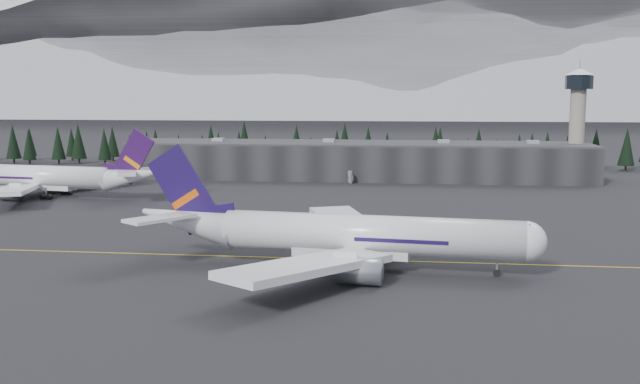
# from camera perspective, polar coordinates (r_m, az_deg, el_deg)

# --- Properties ---
(ground) EXTENTS (1400.00, 1400.00, 0.00)m
(ground) POSITION_cam_1_polar(r_m,az_deg,el_deg) (129.41, -1.10, -5.13)
(ground) COLOR black
(ground) RESTS_ON ground
(taxiline) EXTENTS (400.00, 0.40, 0.02)m
(taxiline) POSITION_cam_1_polar(r_m,az_deg,el_deg) (127.48, -1.23, -5.33)
(taxiline) COLOR gold
(taxiline) RESTS_ON ground
(terminal) EXTENTS (160.00, 30.00, 12.60)m
(terminal) POSITION_cam_1_polar(r_m,az_deg,el_deg) (251.53, 2.97, 2.57)
(terminal) COLOR black
(terminal) RESTS_ON ground
(control_tower) EXTENTS (10.00, 10.00, 37.70)m
(control_tower) POSITION_cam_1_polar(r_m,az_deg,el_deg) (259.25, 19.92, 6.06)
(control_tower) COLOR gray
(control_tower) RESTS_ON ground
(treeline) EXTENTS (360.00, 20.00, 15.00)m
(treeline) POSITION_cam_1_polar(r_m,az_deg,el_deg) (288.23, 3.51, 3.46)
(treeline) COLOR black
(treeline) RESTS_ON ground
(mountain_ridge) EXTENTS (4400.00, 900.00, 420.00)m
(mountain_ridge) POSITION_cam_1_polar(r_m,az_deg,el_deg) (1125.39, 6.24, 6.19)
(mountain_ridge) COLOR white
(mountain_ridge) RESTS_ON ground
(jet_main) EXTENTS (69.53, 63.91, 20.46)m
(jet_main) POSITION_cam_1_polar(r_m,az_deg,el_deg) (119.57, 1.16, -3.38)
(jet_main) COLOR silver
(jet_main) RESTS_ON ground
(jet_parked) EXTENTS (67.74, 62.15, 19.99)m
(jet_parked) POSITION_cam_1_polar(r_m,az_deg,el_deg) (217.51, -20.69, 1.10)
(jet_parked) COLOR silver
(jet_parked) RESTS_ON ground
(gse_vehicle_a) EXTENTS (2.30, 4.86, 1.34)m
(gse_vehicle_a) POSITION_cam_1_polar(r_m,az_deg,el_deg) (229.16, -10.15, 0.54)
(gse_vehicle_a) COLOR silver
(gse_vehicle_a) RESTS_ON ground
(gse_vehicle_b) EXTENTS (4.73, 3.97, 1.52)m
(gse_vehicle_b) POSITION_cam_1_polar(r_m,az_deg,el_deg) (234.71, 2.48, 0.84)
(gse_vehicle_b) COLOR silver
(gse_vehicle_b) RESTS_ON ground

